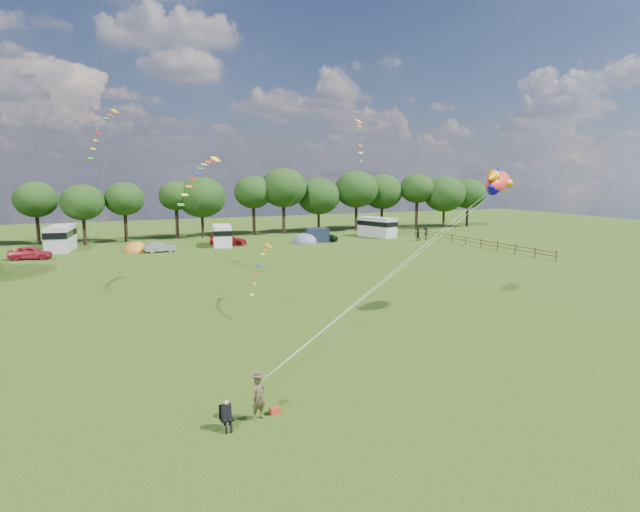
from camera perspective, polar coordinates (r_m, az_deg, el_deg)
name	(u,v)px	position (r m, az deg, el deg)	size (l,w,h in m)	color
ground_plane	(380,351)	(29.01, 6.42, -10.07)	(180.00, 180.00, 0.00)	black
tree_line	(227,194)	(81.07, -9.93, 6.52)	(102.98, 10.98, 10.27)	black
fence	(459,238)	(74.60, 14.58, 1.83)	(0.12, 33.12, 1.20)	#472D19
car_a	(30,253)	(66.83, -28.51, 0.31)	(1.77, 4.50, 1.50)	#A61E2E
car_b	(160,247)	(67.06, -16.67, 0.92)	(1.30, 3.47, 1.23)	gray
car_c	(228,240)	(71.65, -9.76, 1.71)	(1.98, 4.70, 1.41)	maroon
car_d	(321,237)	(74.45, 0.08, 2.09)	(2.28, 5.04, 1.38)	black
campervan_b	(60,237)	(72.61, -25.96, 1.80)	(3.61, 6.60, 3.07)	#B3B3B5
campervan_c	(222,235)	(71.23, -10.40, 2.25)	(3.34, 5.80, 2.67)	silver
campervan_d	(377,226)	(80.34, 6.12, 3.15)	(4.18, 6.39, 2.90)	#B6B6B8
tent_orange	(136,251)	(68.63, -19.03, 0.48)	(2.93, 3.20, 2.29)	orange
tent_greyblue	(305,243)	(72.95, -1.66, 1.42)	(3.50, 3.84, 2.61)	slate
awning_navy	(317,235)	(74.10, -0.33, 2.25)	(3.00, 2.43, 1.87)	#151F2F
kite_flyer	(259,398)	(21.24, -6.55, -14.77)	(0.64, 0.42, 1.75)	#4E422B
camp_chair	(226,411)	(20.74, -9.98, -16.02)	(0.48, 0.48, 1.15)	#99999E
kite_bag	(275,411)	(21.89, -4.83, -16.11)	(0.39, 0.26, 0.27)	#A9311F
fish_kite	(496,182)	(37.52, 18.30, 7.49)	(3.78, 2.93, 2.06)	red
streamer_kite_a	(103,128)	(54.08, -22.10, 12.50)	(3.38, 5.64, 5.78)	#DFA10A
streamer_kite_b	(202,172)	(44.51, -12.51, 8.74)	(4.38, 4.70, 3.83)	#FFEB0E
streamer_kite_c	(262,260)	(37.09, -6.19, -0.41)	(3.04, 4.91, 2.77)	orange
walker_a	(417,234)	(76.74, 10.33, 2.30)	(0.86, 0.53, 1.77)	black
walker_b	(426,233)	(78.16, 11.20, 2.43)	(1.22, 0.56, 1.88)	black
streamer_kite_d	(360,133)	(52.52, 4.25, 12.96)	(2.68, 5.01, 4.28)	#FFC400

